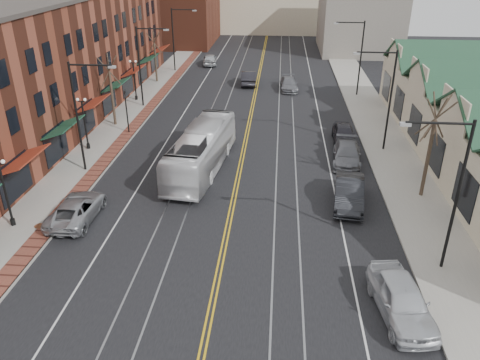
% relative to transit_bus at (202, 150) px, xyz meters
% --- Properties ---
extents(ground, '(160.00, 160.00, 0.00)m').
position_rel_transit_bus_xyz_m(ground, '(2.81, -16.98, -1.61)').
color(ground, black).
rests_on(ground, ground).
extents(sidewalk_left, '(4.00, 120.00, 0.15)m').
position_rel_transit_bus_xyz_m(sidewalk_left, '(-9.19, 3.02, -1.53)').
color(sidewalk_left, gray).
rests_on(sidewalk_left, ground).
extents(sidewalk_right, '(4.00, 120.00, 0.15)m').
position_rel_transit_bus_xyz_m(sidewalk_right, '(14.81, 3.02, -1.53)').
color(sidewalk_right, gray).
rests_on(sidewalk_right, ground).
extents(building_left, '(10.00, 50.00, 11.00)m').
position_rel_transit_bus_xyz_m(building_left, '(-16.19, 10.02, 3.89)').
color(building_left, brown).
rests_on(building_left, ground).
extents(building_right, '(8.00, 36.00, 4.60)m').
position_rel_transit_bus_xyz_m(building_right, '(20.81, 3.02, 0.69)').
color(building_right, beige).
rests_on(building_right, ground).
extents(backdrop_left, '(14.00, 18.00, 14.00)m').
position_rel_transit_bus_xyz_m(backdrop_left, '(-13.19, 53.02, 5.39)').
color(backdrop_left, brown).
rests_on(backdrop_left, ground).
extents(backdrop_mid, '(22.00, 14.00, 9.00)m').
position_rel_transit_bus_xyz_m(backdrop_mid, '(2.81, 68.02, 2.89)').
color(backdrop_mid, beige).
rests_on(backdrop_mid, ground).
extents(backdrop_right, '(12.00, 16.00, 11.00)m').
position_rel_transit_bus_xyz_m(backdrop_right, '(17.81, 48.02, 3.89)').
color(backdrop_right, slate).
rests_on(backdrop_right, ground).
extents(streetlight_l_1, '(3.33, 0.25, 8.00)m').
position_rel_transit_bus_xyz_m(streetlight_l_1, '(-8.23, -0.98, 3.42)').
color(streetlight_l_1, black).
rests_on(streetlight_l_1, sidewalk_left).
extents(streetlight_l_2, '(3.33, 0.25, 8.00)m').
position_rel_transit_bus_xyz_m(streetlight_l_2, '(-8.23, 15.02, 3.42)').
color(streetlight_l_2, black).
rests_on(streetlight_l_2, sidewalk_left).
extents(streetlight_l_3, '(3.33, 0.25, 8.00)m').
position_rel_transit_bus_xyz_m(streetlight_l_3, '(-8.23, 31.02, 3.42)').
color(streetlight_l_3, black).
rests_on(streetlight_l_3, sidewalk_left).
extents(streetlight_r_0, '(3.33, 0.25, 8.00)m').
position_rel_transit_bus_xyz_m(streetlight_r_0, '(13.86, -10.98, 3.42)').
color(streetlight_r_0, black).
rests_on(streetlight_r_0, sidewalk_right).
extents(streetlight_r_1, '(3.33, 0.25, 8.00)m').
position_rel_transit_bus_xyz_m(streetlight_r_1, '(13.86, 5.02, 3.42)').
color(streetlight_r_1, black).
rests_on(streetlight_r_1, sidewalk_right).
extents(streetlight_r_2, '(3.33, 0.25, 8.00)m').
position_rel_transit_bus_xyz_m(streetlight_r_2, '(13.86, 21.02, 3.42)').
color(streetlight_r_2, black).
rests_on(streetlight_r_2, sidewalk_right).
extents(lamppost_l_1, '(0.84, 0.28, 4.27)m').
position_rel_transit_bus_xyz_m(lamppost_l_1, '(-9.99, -8.98, 0.60)').
color(lamppost_l_1, black).
rests_on(lamppost_l_1, sidewalk_left).
extents(lamppost_l_2, '(0.84, 0.28, 4.27)m').
position_rel_transit_bus_xyz_m(lamppost_l_2, '(-9.99, 3.02, 0.60)').
color(lamppost_l_2, black).
rests_on(lamppost_l_2, sidewalk_left).
extents(lamppost_l_3, '(0.84, 0.28, 4.27)m').
position_rel_transit_bus_xyz_m(lamppost_l_3, '(-9.99, 17.02, 0.60)').
color(lamppost_l_3, black).
rests_on(lamppost_l_3, sidewalk_left).
extents(tree_left_near, '(1.78, 1.37, 6.48)m').
position_rel_transit_bus_xyz_m(tree_left_near, '(-9.69, 9.02, 1.91)').
color(tree_left_near, '#382B21').
rests_on(tree_left_near, sidewalk_left).
extents(tree_left_far, '(1.66, 1.28, 6.02)m').
position_rel_transit_bus_xyz_m(tree_left_far, '(-9.69, 25.02, 1.67)').
color(tree_left_far, '#382B21').
rests_on(tree_left_far, sidewalk_left).
extents(tree_right_mid, '(1.90, 1.46, 6.93)m').
position_rel_transit_bus_xyz_m(tree_right_mid, '(15.31, -2.98, 2.14)').
color(tree_right_mid, '#382B21').
rests_on(tree_right_mid, sidewalk_right).
extents(manhole_far, '(0.60, 0.60, 0.02)m').
position_rel_transit_bus_xyz_m(manhole_far, '(-8.39, -8.98, -1.45)').
color(manhole_far, '#592D19').
rests_on(manhole_far, sidewalk_left).
extents(traffic_signal, '(0.18, 0.15, 3.80)m').
position_rel_transit_bus_xyz_m(traffic_signal, '(-7.79, 7.02, 0.74)').
color(traffic_signal, black).
rests_on(traffic_signal, sidewalk_left).
extents(transit_bus, '(3.99, 11.77, 3.21)m').
position_rel_transit_bus_xyz_m(transit_bus, '(0.00, 0.00, 0.00)').
color(transit_bus, silver).
rests_on(transit_bus, ground).
extents(parked_suv, '(2.40, 5.17, 1.43)m').
position_rel_transit_bus_xyz_m(parked_suv, '(-6.49, -7.78, -0.89)').
color(parked_suv, '#A1A3A8').
rests_on(parked_suv, ground).
extents(parked_car_a, '(2.71, 5.29, 1.72)m').
position_rel_transit_bus_xyz_m(parked_car_a, '(11.40, -14.64, -0.75)').
color(parked_car_a, silver).
rests_on(parked_car_a, ground).
extents(parked_car_b, '(2.39, 5.32, 1.70)m').
position_rel_transit_bus_xyz_m(parked_car_b, '(10.31, -4.44, -0.76)').
color(parked_car_b, black).
rests_on(parked_car_b, ground).
extents(parked_car_c, '(2.63, 5.32, 1.49)m').
position_rel_transit_bus_xyz_m(parked_car_c, '(10.96, 2.22, -0.86)').
color(parked_car_c, slate).
rests_on(parked_car_c, ground).
extents(parked_car_d, '(1.95, 4.54, 1.53)m').
position_rel_transit_bus_xyz_m(parked_car_d, '(11.20, 6.66, -0.84)').
color(parked_car_d, '#222127').
rests_on(parked_car_d, ground).
extents(distant_car_left, '(2.05, 5.11, 1.65)m').
position_rel_transit_bus_xyz_m(distant_car_left, '(1.77, 24.99, -0.78)').
color(distant_car_left, black).
rests_on(distant_car_left, ground).
extents(distant_car_right, '(2.25, 4.94, 1.40)m').
position_rel_transit_bus_xyz_m(distant_car_right, '(6.66, 22.91, -0.91)').
color(distant_car_right, slate).
rests_on(distant_car_right, ground).
extents(distant_car_far, '(2.39, 4.82, 1.58)m').
position_rel_transit_bus_xyz_m(distant_car_far, '(-4.49, 35.30, -0.82)').
color(distant_car_far, '#BABEC2').
rests_on(distant_car_far, ground).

